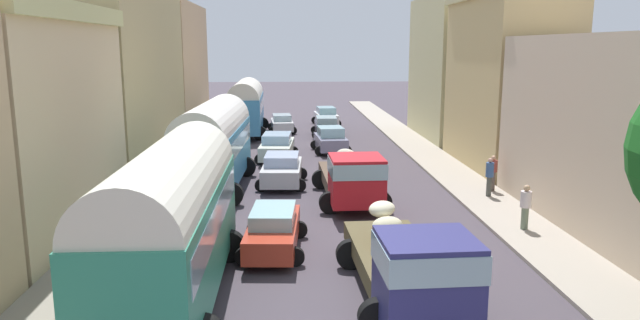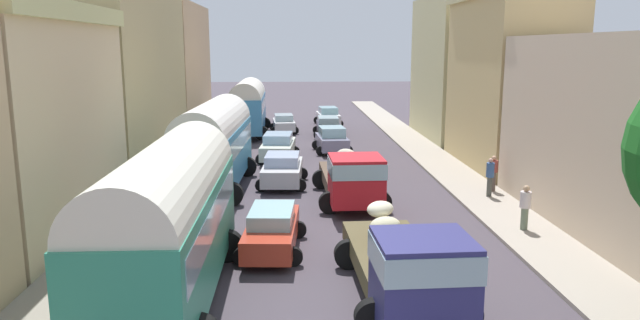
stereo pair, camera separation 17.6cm
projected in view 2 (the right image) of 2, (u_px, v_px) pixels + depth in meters
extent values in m
plane|color=#453D46|center=(312.00, 157.00, 35.62)|extent=(154.00, 154.00, 0.00)
cube|color=gray|center=(192.00, 157.00, 35.26)|extent=(2.50, 70.00, 0.14)
cube|color=#A4988A|center=(429.00, 155.00, 35.95)|extent=(2.50, 70.00, 0.14)
cube|color=beige|center=(17.00, 131.00, 20.43)|extent=(4.60, 10.11, 7.47)
cube|color=#CBC888|center=(5.00, 12.00, 19.66)|extent=(5.06, 10.11, 0.64)
cube|color=tan|center=(122.00, 68.00, 32.64)|extent=(4.34, 14.73, 10.91)
cube|color=tan|center=(171.00, 68.00, 46.42)|extent=(4.58, 12.55, 9.90)
cube|color=beige|center=(614.00, 133.00, 21.28)|extent=(4.07, 11.83, 7.09)
cube|color=tan|center=(507.00, 85.00, 31.90)|extent=(4.19, 9.43, 9.10)
cube|color=#CCC28B|center=(458.00, 68.00, 42.36)|extent=(4.83, 10.35, 10.14)
cube|color=#2D8A6D|center=(170.00, 237.00, 15.15)|extent=(2.37, 9.45, 2.58)
cylinder|color=silver|center=(168.00, 189.00, 14.90)|extent=(2.32, 9.27, 2.31)
cube|color=#99B7C6|center=(169.00, 216.00, 15.04)|extent=(2.41, 8.70, 0.83)
cylinder|color=black|center=(155.00, 247.00, 18.22)|extent=(1.00, 0.35, 1.00)
cylinder|color=black|center=(227.00, 246.00, 18.32)|extent=(1.00, 0.35, 1.00)
cube|color=teal|center=(215.00, 153.00, 27.28)|extent=(2.80, 9.32, 2.46)
cylinder|color=silver|center=(214.00, 127.00, 27.04)|extent=(2.74, 9.13, 2.39)
cube|color=#99B7C6|center=(214.00, 142.00, 27.17)|extent=(2.82, 8.58, 0.79)
cylinder|color=black|center=(202.00, 167.00, 30.31)|extent=(1.00, 0.35, 1.00)
cylinder|color=black|center=(247.00, 167.00, 30.33)|extent=(1.00, 0.35, 1.00)
cylinder|color=black|center=(177.00, 194.00, 24.70)|extent=(1.00, 0.35, 1.00)
cylinder|color=black|center=(232.00, 194.00, 24.72)|extent=(1.00, 0.35, 1.00)
cube|color=teal|center=(248.00, 112.00, 44.31)|extent=(2.44, 8.57, 2.50)
cylinder|color=silver|center=(248.00, 95.00, 44.07)|extent=(2.39, 8.40, 2.30)
cube|color=#99B7C6|center=(248.00, 105.00, 44.20)|extent=(2.48, 7.89, 0.80)
cylinder|color=black|center=(237.00, 124.00, 47.08)|extent=(1.00, 0.35, 1.00)
cylinder|color=black|center=(265.00, 124.00, 47.21)|extent=(1.00, 0.35, 1.00)
cylinder|color=black|center=(231.00, 134.00, 41.89)|extent=(1.00, 0.35, 1.00)
cylinder|color=black|center=(262.00, 133.00, 42.01)|extent=(1.00, 0.35, 1.00)
cube|color=navy|center=(423.00, 280.00, 13.25)|extent=(2.22, 2.09, 2.00)
cube|color=#99B7C6|center=(423.00, 256.00, 13.14)|extent=(2.27, 2.18, 0.64)
cube|color=brown|center=(390.00, 255.00, 16.84)|extent=(2.34, 5.12, 0.55)
ellipsoid|color=beige|center=(386.00, 247.00, 16.01)|extent=(0.68, 0.84, 0.48)
ellipsoid|color=beige|center=(407.00, 248.00, 15.97)|extent=(0.92, 0.75, 0.47)
ellipsoid|color=silver|center=(395.00, 243.00, 16.35)|extent=(0.92, 0.94, 0.50)
ellipsoid|color=beige|center=(400.00, 246.00, 15.02)|extent=(0.92, 1.07, 0.51)
ellipsoid|color=beige|center=(407.00, 245.00, 15.29)|extent=(0.93, 1.10, 0.45)
ellipsoid|color=beige|center=(385.00, 225.00, 16.76)|extent=(1.16, 1.06, 0.50)
ellipsoid|color=beige|center=(380.00, 209.00, 17.47)|extent=(1.16, 1.20, 0.46)
cylinder|color=black|center=(463.00, 314.00, 13.76)|extent=(0.90, 0.31, 0.90)
cylinder|color=black|center=(373.00, 318.00, 13.57)|extent=(0.90, 0.31, 0.90)
cylinder|color=black|center=(418.00, 252.00, 17.90)|extent=(0.90, 0.32, 0.90)
cylinder|color=black|center=(349.00, 254.00, 17.72)|extent=(0.90, 0.32, 0.90)
cube|color=red|center=(356.00, 180.00, 23.30)|extent=(2.14, 2.25, 1.91)
cube|color=#99B7C6|center=(356.00, 167.00, 23.20)|extent=(2.18, 2.34, 0.61)
cube|color=brown|center=(345.00, 177.00, 26.89)|extent=(2.21, 4.93, 0.55)
ellipsoid|color=beige|center=(356.00, 171.00, 25.65)|extent=(0.95, 0.77, 0.55)
ellipsoid|color=beige|center=(350.00, 163.00, 27.34)|extent=(1.13, 1.21, 0.56)
ellipsoid|color=beige|center=(347.00, 171.00, 25.71)|extent=(0.90, 0.69, 0.52)
ellipsoid|color=beige|center=(350.00, 163.00, 25.34)|extent=(0.96, 0.99, 0.57)
ellipsoid|color=beige|center=(346.00, 154.00, 27.70)|extent=(1.13, 1.04, 0.52)
cylinder|color=black|center=(381.00, 202.00, 23.70)|extent=(0.90, 0.32, 0.90)
cylinder|color=black|center=(330.00, 203.00, 23.54)|extent=(0.90, 0.32, 0.90)
cylinder|color=black|center=(365.00, 179.00, 27.85)|extent=(0.90, 0.31, 0.90)
cylinder|color=black|center=(322.00, 179.00, 27.70)|extent=(0.90, 0.31, 0.90)
cube|color=gray|center=(332.00, 142.00, 37.18)|extent=(1.99, 3.82, 0.76)
cube|color=#96C2CF|center=(332.00, 132.00, 37.05)|extent=(1.65, 2.03, 0.60)
cylinder|color=black|center=(348.00, 150.00, 36.24)|extent=(0.60, 0.21, 0.60)
cylinder|color=black|center=(321.00, 151.00, 36.03)|extent=(0.60, 0.21, 0.60)
cylinder|color=black|center=(342.00, 144.00, 38.47)|extent=(0.60, 0.21, 0.60)
cylinder|color=black|center=(316.00, 145.00, 38.26)|extent=(0.60, 0.21, 0.60)
cube|color=#262331|center=(328.00, 128.00, 43.74)|extent=(1.70, 4.35, 0.74)
cube|color=#9DBDC3|center=(328.00, 120.00, 43.62)|extent=(1.48, 2.27, 0.47)
cylinder|color=black|center=(340.00, 135.00, 42.52)|extent=(0.60, 0.21, 0.60)
cylinder|color=black|center=(318.00, 135.00, 42.46)|extent=(0.60, 0.21, 0.60)
cylinder|color=black|center=(338.00, 130.00, 45.15)|extent=(0.60, 0.21, 0.60)
cylinder|color=black|center=(317.00, 130.00, 45.09)|extent=(0.60, 0.21, 0.60)
cube|color=silver|center=(328.00, 118.00, 49.84)|extent=(1.94, 4.21, 0.75)
cube|color=#8CBECB|center=(328.00, 110.00, 49.71)|extent=(1.59, 2.23, 0.55)
cylinder|color=black|center=(340.00, 124.00, 48.77)|extent=(0.60, 0.21, 0.60)
cylinder|color=black|center=(321.00, 124.00, 48.57)|extent=(0.60, 0.21, 0.60)
cylinder|color=black|center=(335.00, 120.00, 51.24)|extent=(0.60, 0.21, 0.60)
cylinder|color=black|center=(317.00, 120.00, 51.04)|extent=(0.60, 0.21, 0.60)
cube|color=#B93521|center=(272.00, 233.00, 19.22)|extent=(1.84, 4.43, 0.72)
cube|color=#95C2C5|center=(272.00, 215.00, 19.11)|extent=(1.52, 2.34, 0.46)
cylinder|color=black|center=(254.00, 229.00, 20.61)|extent=(0.60, 0.21, 0.60)
cylinder|color=black|center=(298.00, 230.00, 20.59)|extent=(0.60, 0.21, 0.60)
cylinder|color=black|center=(243.00, 256.00, 17.98)|extent=(0.60, 0.21, 0.60)
cylinder|color=black|center=(293.00, 257.00, 17.95)|extent=(0.60, 0.21, 0.60)
cube|color=silver|center=(283.00, 172.00, 28.33)|extent=(2.01, 4.14, 0.78)
cube|color=#A2B1D0|center=(282.00, 159.00, 28.21)|extent=(1.69, 2.19, 0.49)
cylinder|color=black|center=(267.00, 174.00, 29.63)|extent=(0.60, 0.21, 0.60)
cylinder|color=black|center=(302.00, 174.00, 29.62)|extent=(0.60, 0.21, 0.60)
cylinder|color=black|center=(261.00, 185.00, 27.17)|extent=(0.60, 0.21, 0.60)
cylinder|color=black|center=(300.00, 185.00, 27.16)|extent=(0.60, 0.21, 0.60)
cube|color=silver|center=(278.00, 149.00, 34.60)|extent=(2.10, 4.49, 0.80)
cube|color=#90AECB|center=(278.00, 138.00, 34.47)|extent=(1.73, 2.38, 0.52)
cylinder|color=black|center=(266.00, 151.00, 36.02)|extent=(0.60, 0.21, 0.60)
cylinder|color=black|center=(295.00, 151.00, 35.98)|extent=(0.60, 0.21, 0.60)
cylinder|color=black|center=(261.00, 159.00, 33.36)|extent=(0.60, 0.21, 0.60)
cylinder|color=black|center=(292.00, 160.00, 33.32)|extent=(0.60, 0.21, 0.60)
cube|color=white|center=(284.00, 125.00, 45.78)|extent=(1.83, 3.85, 0.68)
cube|color=#A5BAC2|center=(284.00, 117.00, 45.67)|extent=(1.52, 2.04, 0.46)
cylinder|color=black|center=(273.00, 127.00, 46.88)|extent=(0.60, 0.21, 0.60)
cylinder|color=black|center=(293.00, 126.00, 47.06)|extent=(0.60, 0.21, 0.60)
cylinder|color=black|center=(275.00, 131.00, 44.62)|extent=(0.60, 0.21, 0.60)
cylinder|color=black|center=(295.00, 130.00, 44.80)|extent=(0.60, 0.21, 0.60)
cylinder|color=slate|center=(523.00, 231.00, 21.15)|extent=(0.22, 0.22, 0.14)
cylinder|color=slate|center=(524.00, 218.00, 21.06)|extent=(0.36, 0.36, 0.82)
cylinder|color=silver|center=(526.00, 200.00, 20.92)|extent=(0.55, 0.55, 0.59)
sphere|color=tan|center=(526.00, 189.00, 20.84)|extent=(0.23, 0.23, 0.23)
cylinder|color=brown|center=(492.00, 193.00, 26.73)|extent=(0.21, 0.21, 0.14)
cylinder|color=brown|center=(493.00, 182.00, 26.63)|extent=(0.35, 0.35, 0.89)
cylinder|color=#963E35|center=(494.00, 166.00, 26.49)|extent=(0.53, 0.53, 0.54)
sphere|color=tan|center=(494.00, 158.00, 26.42)|extent=(0.22, 0.22, 0.22)
cylinder|color=#454741|center=(489.00, 198.00, 25.79)|extent=(0.19, 0.19, 0.14)
cylinder|color=#454741|center=(489.00, 187.00, 25.70)|extent=(0.27, 0.27, 0.88)
cylinder|color=#325286|center=(490.00, 170.00, 25.55)|extent=(0.41, 0.41, 0.63)
sphere|color=tan|center=(491.00, 161.00, 25.47)|extent=(0.20, 0.20, 0.20)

